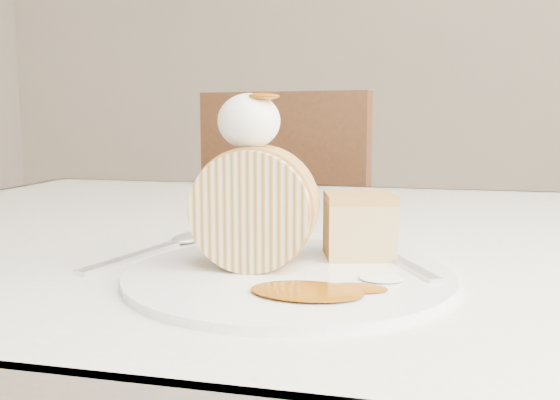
# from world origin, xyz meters

# --- Properties ---
(table) EXTENTS (1.40, 0.90, 0.75)m
(table) POSITION_xyz_m (0.00, 0.20, 0.66)
(table) COLOR silver
(table) RESTS_ON ground
(chair_far) EXTENTS (0.53, 0.53, 0.94)m
(chair_far) POSITION_xyz_m (-0.26, 1.06, 0.54)
(chair_far) COLOR brown
(chair_far) RESTS_ON ground
(plate) EXTENTS (0.34, 0.34, 0.01)m
(plate) POSITION_xyz_m (-0.05, -0.03, 0.75)
(plate) COLOR white
(plate) RESTS_ON table
(roulade_slice) EXTENTS (0.11, 0.06, 0.10)m
(roulade_slice) POSITION_xyz_m (-0.08, -0.02, 0.81)
(roulade_slice) COLOR beige
(roulade_slice) RESTS_ON plate
(cake_chunk) EXTENTS (0.07, 0.07, 0.05)m
(cake_chunk) POSITION_xyz_m (0.00, 0.04, 0.78)
(cake_chunk) COLOR #BD8347
(cake_chunk) RESTS_ON plate
(whipped_cream) EXTENTS (0.05, 0.05, 0.05)m
(whipped_cream) POSITION_xyz_m (-0.09, -0.02, 0.88)
(whipped_cream) COLOR white
(whipped_cream) RESTS_ON roulade_slice
(caramel_drizzle) EXTENTS (0.03, 0.02, 0.01)m
(caramel_drizzle) POSITION_xyz_m (-0.07, -0.03, 0.91)
(caramel_drizzle) COLOR #814105
(caramel_drizzle) RESTS_ON whipped_cream
(caramel_pool) EXTENTS (0.10, 0.08, 0.00)m
(caramel_pool) POSITION_xyz_m (-0.02, -0.09, 0.76)
(caramel_pool) COLOR #814105
(caramel_pool) RESTS_ON plate
(fork) EXTENTS (0.09, 0.16, 0.00)m
(fork) POSITION_xyz_m (0.04, 0.01, 0.76)
(fork) COLOR silver
(fork) RESTS_ON plate
(spoon) EXTENTS (0.06, 0.17, 0.00)m
(spoon) POSITION_xyz_m (-0.21, 0.00, 0.75)
(spoon) COLOR silver
(spoon) RESTS_ON table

